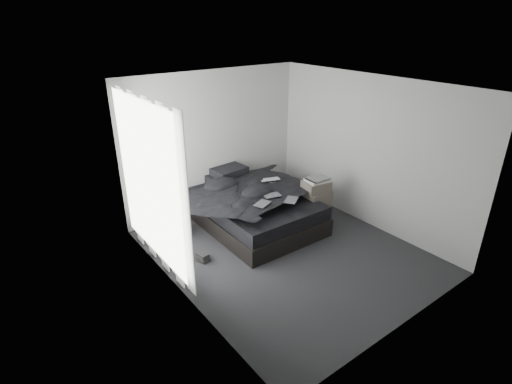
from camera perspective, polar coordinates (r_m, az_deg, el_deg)
floor at (r=6.47m, az=4.30°, el=-8.42°), size 3.60×4.20×0.01m
ceiling at (r=5.52m, az=5.16°, el=14.96°), size 3.60×4.20×0.01m
wall_back at (r=7.48m, az=-6.03°, el=7.13°), size 3.60×0.01×2.60m
wall_front at (r=4.67m, az=21.95°, el=-5.51°), size 3.60×0.01×2.60m
wall_left at (r=4.96m, az=-11.18°, el=-2.34°), size 0.01×4.20×2.60m
wall_right at (r=7.13m, az=15.70°, el=5.49°), size 0.01×4.20×2.60m
window_left at (r=5.71m, az=-15.08°, el=1.44°), size 0.02×2.00×2.30m
curtain_left at (r=5.75m, az=-14.55°, el=0.91°), size 0.06×2.12×2.48m
bed at (r=7.15m, az=-0.23°, el=-3.56°), size 1.71×2.23×0.30m
mattress at (r=7.03m, az=-0.23°, el=-1.62°), size 1.64×2.17×0.24m
duvet at (r=6.88m, az=0.03°, el=0.08°), size 1.66×1.91×0.26m
pillow_lower at (r=7.57m, az=-4.38°, el=1.89°), size 0.67×0.46×0.15m
pillow_upper at (r=7.54m, az=-3.84°, el=2.99°), size 0.66×0.48×0.14m
laptop at (r=7.13m, az=2.17°, el=2.20°), size 0.41×0.33×0.03m
comic_a at (r=6.29m, az=0.93°, el=-1.02°), size 0.33×0.27×0.01m
comic_b at (r=6.58m, az=2.33°, el=0.22°), size 0.31×0.24×0.01m
comic_c at (r=6.44m, az=5.09°, el=-0.37°), size 0.33×0.31×0.01m
side_stand at (r=6.92m, az=-10.95°, el=-3.60°), size 0.38×0.38×0.61m
papers at (r=6.78m, az=-11.05°, el=-1.28°), size 0.28×0.24×0.01m
floor_books at (r=6.23m, az=-7.61°, el=-9.24°), size 0.17×0.21×0.13m
box_lower at (r=7.26m, az=8.39°, el=-3.12°), size 0.53×0.44×0.36m
box_mid at (r=7.12m, az=8.66°, el=-0.89°), size 0.47×0.39×0.27m
box_upper at (r=7.02m, az=8.59°, el=0.81°), size 0.49×0.42×0.19m
art_book_white at (r=6.99m, az=8.71°, el=1.67°), size 0.40×0.34×0.04m
art_book_snake at (r=6.97m, az=8.85°, el=1.93°), size 0.36×0.29×0.03m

